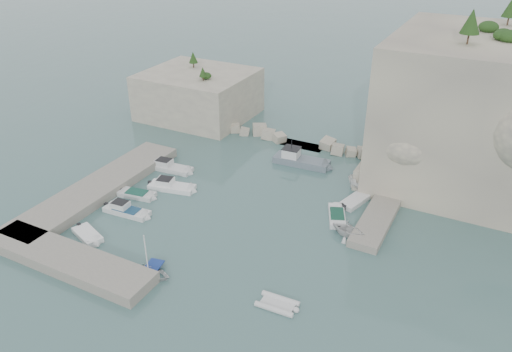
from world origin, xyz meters
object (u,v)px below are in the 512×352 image
at_px(motorboat_a, 170,170).
at_px(tender_east_a, 348,236).
at_px(rowboat, 149,276).
at_px(tender_east_c, 356,202).
at_px(motorboat_c, 137,196).
at_px(motorboat_b, 172,189).
at_px(motorboat_e, 88,237).
at_px(motorboat_d, 127,213).
at_px(inflatable_dinghy, 277,305).
at_px(work_boat, 301,164).
at_px(tender_east_b, 337,218).
at_px(tender_east_d, 368,193).

relative_size(motorboat_a, tender_east_a, 1.81).
relative_size(rowboat, tender_east_c, 0.77).
bearing_deg(tender_east_c, motorboat_c, 130.10).
distance_m(motorboat_b, motorboat_e, 12.02).
height_order(motorboat_e, rowboat, rowboat).
relative_size(motorboat_e, tender_east_a, 1.18).
height_order(motorboat_b, tender_east_a, tender_east_a).
xyz_separation_m(motorboat_d, tender_east_a, (22.59, 7.00, 0.00)).
distance_m(inflatable_dinghy, tender_east_a, 12.52).
bearing_deg(tender_east_c, motorboat_e, 146.55).
distance_m(motorboat_e, tender_east_a, 26.22).
height_order(motorboat_a, motorboat_c, motorboat_a).
xyz_separation_m(rowboat, work_boat, (3.52, 26.89, 0.00)).
distance_m(motorboat_e, rowboat, 9.49).
relative_size(motorboat_e, tender_east_b, 0.85).
relative_size(tender_east_d, work_boat, 0.65).
bearing_deg(motorboat_b, motorboat_d, -111.77).
bearing_deg(rowboat, tender_east_b, -45.13).
relative_size(tender_east_a, tender_east_b, 0.72).
xyz_separation_m(motorboat_b, tender_east_d, (20.78, 9.88, 0.00)).
distance_m(motorboat_c, inflatable_dinghy, 23.64).
height_order(tender_east_a, tender_east_c, tender_east_a).
relative_size(motorboat_b, tender_east_d, 1.17).
bearing_deg(rowboat, motorboat_b, 18.20).
distance_m(motorboat_a, tender_east_c, 23.51).
bearing_deg(inflatable_dinghy, tender_east_a, 78.61).
relative_size(tender_east_b, tender_east_c, 0.91).
bearing_deg(motorboat_e, work_boat, 83.92).
relative_size(motorboat_b, tender_east_c, 1.12).
distance_m(motorboat_a, inflatable_dinghy, 27.51).
bearing_deg(motorboat_a, motorboat_c, -89.97).
bearing_deg(work_boat, tender_east_c, -35.45).
xyz_separation_m(rowboat, tender_east_a, (13.89, 14.31, 0.00)).
distance_m(motorboat_a, work_boat, 16.80).
bearing_deg(tender_east_b, tender_east_c, -33.58).
xyz_separation_m(motorboat_c, inflatable_dinghy, (21.96, -8.76, 0.00)).
relative_size(motorboat_a, tender_east_b, 1.30).
xyz_separation_m(tender_east_c, work_boat, (-9.13, 5.71, 0.00)).
height_order(rowboat, tender_east_c, rowboat).
height_order(motorboat_e, tender_east_a, tender_east_a).
xyz_separation_m(motorboat_a, tender_east_a, (24.52, -3.52, 0.00)).
bearing_deg(tender_east_d, work_boat, 76.18).
bearing_deg(tender_east_b, motorboat_c, 83.43).
height_order(motorboat_c, tender_east_b, same).
relative_size(rowboat, tender_east_b, 0.85).
bearing_deg(motorboat_a, motorboat_b, -55.73).
distance_m(motorboat_b, tender_east_a, 21.43).
bearing_deg(tender_east_c, motorboat_b, 125.18).
height_order(motorboat_a, motorboat_d, same).
relative_size(motorboat_a, motorboat_b, 1.06).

